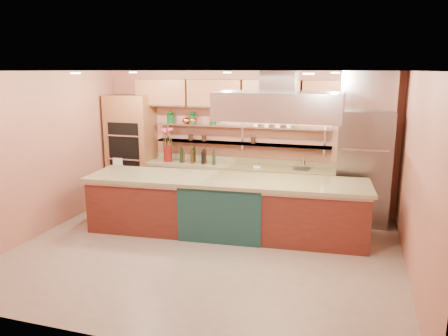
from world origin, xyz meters
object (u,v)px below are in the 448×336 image
(copper_kettle, at_px, (186,120))
(green_canister, at_px, (213,121))
(refrigerator, at_px, (364,168))
(kitchen_scale, at_px, (257,165))
(island, at_px, (225,206))
(flower_vase, at_px, (168,154))

(copper_kettle, xyz_separation_m, green_canister, (0.59, 0.00, 0.02))
(green_canister, bearing_deg, refrigerator, -4.38)
(kitchen_scale, height_order, copper_kettle, copper_kettle)
(island, bearing_deg, kitchen_scale, 73.80)
(copper_kettle, bearing_deg, kitchen_scale, -7.88)
(kitchen_scale, xyz_separation_m, copper_kettle, (-1.59, 0.22, 0.81))
(refrigerator, xyz_separation_m, kitchen_scale, (-2.00, 0.01, -0.08))
(kitchen_scale, relative_size, green_canister, 0.90)
(flower_vase, distance_m, copper_kettle, 0.80)
(refrigerator, xyz_separation_m, flower_vase, (-3.93, 0.01, 0.04))
(flower_vase, relative_size, kitchen_scale, 2.21)
(flower_vase, bearing_deg, copper_kettle, 32.89)
(kitchen_scale, height_order, green_canister, green_canister)
(island, distance_m, copper_kettle, 2.39)
(green_canister, bearing_deg, kitchen_scale, -12.45)
(island, xyz_separation_m, copper_kettle, (-1.32, 1.53, 1.28))
(flower_vase, height_order, green_canister, green_canister)
(refrigerator, bearing_deg, kitchen_scale, 179.71)
(flower_vase, distance_m, green_canister, 1.19)
(refrigerator, height_order, flower_vase, refrigerator)
(flower_vase, xyz_separation_m, copper_kettle, (0.34, 0.22, 0.69))
(refrigerator, xyz_separation_m, copper_kettle, (-3.59, 0.23, 0.73))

